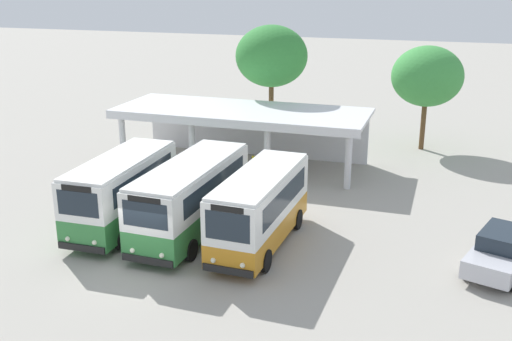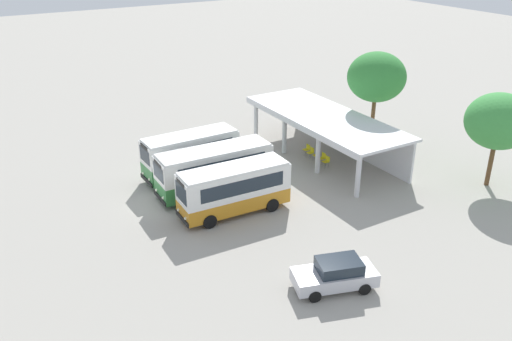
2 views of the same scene
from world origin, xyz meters
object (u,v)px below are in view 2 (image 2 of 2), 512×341
at_px(parked_car_flank, 336,274).
at_px(waiting_chair_second_from_end, 311,152).
at_px(waiting_chair_fifth_seat, 327,161).
at_px(waiting_chair_middle_seat, 317,154).
at_px(city_bus_middle_cream, 234,188).
at_px(city_bus_second_in_row, 214,169).
at_px(city_bus_nearest_orange, 191,153).
at_px(waiting_chair_end_by_column, 307,149).
at_px(waiting_chair_fourth_seat, 323,157).

bearing_deg(parked_car_flank, waiting_chair_second_from_end, 148.36).
bearing_deg(waiting_chair_fifth_seat, waiting_chair_middle_seat, 175.41).
bearing_deg(city_bus_middle_cream, city_bus_second_in_row, 175.90).
distance_m(waiting_chair_middle_seat, waiting_chair_fifth_seat, 1.35).
relative_size(city_bus_nearest_orange, city_bus_second_in_row, 0.88).
distance_m(city_bus_second_in_row, waiting_chair_middle_seat, 9.37).
bearing_deg(waiting_chair_end_by_column, waiting_chair_middle_seat, -0.24).
height_order(waiting_chair_second_from_end, waiting_chair_middle_seat, same).
bearing_deg(waiting_chair_second_from_end, waiting_chair_end_by_column, 171.54).
relative_size(city_bus_second_in_row, city_bus_middle_cream, 1.11).
distance_m(city_bus_second_in_row, city_bus_middle_cream, 3.21).
bearing_deg(waiting_chair_fourth_seat, city_bus_nearest_orange, -107.63).
distance_m(city_bus_second_in_row, waiting_chair_second_from_end, 9.36).
height_order(city_bus_second_in_row, waiting_chair_fifth_seat, city_bus_second_in_row).
relative_size(city_bus_second_in_row, waiting_chair_fourth_seat, 9.33).
xyz_separation_m(city_bus_nearest_orange, waiting_chair_end_by_column, (1.03, 9.57, -1.27)).
relative_size(city_bus_middle_cream, waiting_chair_second_from_end, 8.38).
bearing_deg(city_bus_nearest_orange, waiting_chair_fourth_seat, 72.37).
height_order(waiting_chair_second_from_end, waiting_chair_fourth_seat, same).
relative_size(city_bus_second_in_row, waiting_chair_second_from_end, 9.33).
height_order(parked_car_flank, waiting_chair_fourth_seat, parked_car_flank).
xyz_separation_m(city_bus_nearest_orange, waiting_chair_middle_seat, (2.38, 9.56, -1.27)).
relative_size(city_bus_middle_cream, waiting_chair_middle_seat, 8.38).
xyz_separation_m(waiting_chair_end_by_column, waiting_chair_fourth_seat, (2.02, 0.03, 0.00)).
relative_size(city_bus_second_in_row, waiting_chair_fifth_seat, 9.33).
bearing_deg(city_bus_middle_cream, waiting_chair_end_by_column, 119.55).
relative_size(parked_car_flank, waiting_chair_end_by_column, 5.25).
bearing_deg(waiting_chair_middle_seat, waiting_chair_second_from_end, -172.01).
bearing_deg(city_bus_nearest_orange, waiting_chair_middle_seat, 76.04).
relative_size(city_bus_second_in_row, parked_car_flank, 1.78).
bearing_deg(waiting_chair_middle_seat, parked_car_flank, -33.18).
bearing_deg(waiting_chair_end_by_column, city_bus_nearest_orange, -96.15).
bearing_deg(city_bus_nearest_orange, waiting_chair_fifth_seat, 68.51).
height_order(parked_car_flank, waiting_chair_second_from_end, parked_car_flank).
distance_m(waiting_chair_end_by_column, waiting_chair_middle_seat, 1.35).
xyz_separation_m(city_bus_second_in_row, waiting_chair_second_from_end, (-1.50, 9.15, -1.26)).
relative_size(city_bus_nearest_orange, waiting_chair_second_from_end, 8.17).
relative_size(city_bus_nearest_orange, parked_car_flank, 1.56).
xyz_separation_m(parked_car_flank, waiting_chair_second_from_end, (-14.14, 8.71, -0.30)).
height_order(city_bus_nearest_orange, waiting_chair_fifth_seat, city_bus_nearest_orange).
bearing_deg(city_bus_nearest_orange, city_bus_middle_cream, 0.75).
distance_m(city_bus_second_in_row, waiting_chair_end_by_column, 9.59).
distance_m(city_bus_nearest_orange, city_bus_second_in_row, 3.22).
xyz_separation_m(city_bus_middle_cream, waiting_chair_middle_seat, (-4.03, 9.48, -1.23)).
height_order(city_bus_nearest_orange, waiting_chair_end_by_column, city_bus_nearest_orange).
xyz_separation_m(city_bus_nearest_orange, parked_car_flank, (15.84, 0.75, -0.96)).
height_order(city_bus_second_in_row, waiting_chair_end_by_column, city_bus_second_in_row).
height_order(city_bus_nearest_orange, waiting_chair_fourth_seat, city_bus_nearest_orange).
bearing_deg(waiting_chair_second_from_end, waiting_chair_middle_seat, 7.99).
distance_m(waiting_chair_second_from_end, waiting_chair_fourth_seat, 1.35).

